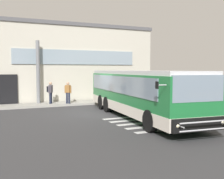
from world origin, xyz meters
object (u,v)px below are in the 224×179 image
safety_bollard_yellow (106,99)px  passenger_near_column (50,91)px  bus_main_foreground (139,94)px  entry_support_column (38,72)px  passenger_by_doorway (68,92)px

safety_bollard_yellow → passenger_near_column: bearing=164.9°
bus_main_foreground → passenger_near_column: size_ratio=7.05×
entry_support_column → passenger_by_doorway: 2.79m
entry_support_column → bus_main_foreground: bearing=-60.9°
passenger_by_doorway → entry_support_column: bearing=149.5°
entry_support_column → bus_main_foreground: (4.40, -7.92, -1.24)m
passenger_near_column → passenger_by_doorway: size_ratio=1.00×
entry_support_column → passenger_by_doorway: (2.03, -1.19, -1.50)m
passenger_near_column → passenger_by_doorway: 1.36m
bus_main_foreground → safety_bollard_yellow: bearing=84.8°
entry_support_column → passenger_near_column: (0.77, -0.67, -1.46)m
entry_support_column → safety_bollard_yellow: bearing=-19.9°
passenger_by_doorway → safety_bollard_yellow: size_ratio=1.86×
bus_main_foreground → safety_bollard_yellow: 6.20m
entry_support_column → safety_bollard_yellow: size_ratio=5.39×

